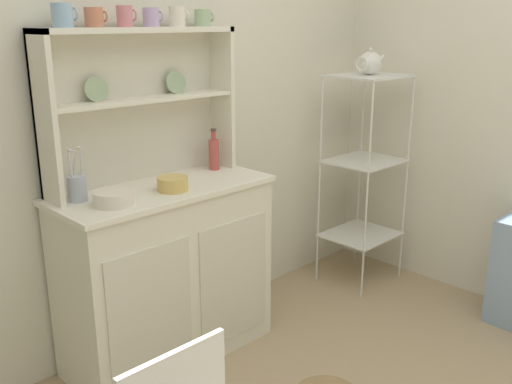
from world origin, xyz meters
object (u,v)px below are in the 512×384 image
hutch_shelf_unit (138,94)px  porcelain_teapot (370,63)px  bowl_mixing_large (114,198)px  utensil_jar (77,187)px  jam_bottle (214,153)px  hutch_cabinet (167,271)px  bakers_rack (364,158)px  cup_sky_0 (63,15)px

hutch_shelf_unit → porcelain_teapot: bearing=-11.9°
bowl_mixing_large → utensil_jar: utensil_jar is taller
utensil_jar → jam_bottle: bearing=0.6°
utensil_jar → hutch_cabinet: bearing=-11.7°
bakers_rack → utensil_jar: bakers_rack is taller
hutch_cabinet → bakers_rack: (1.39, -0.13, 0.35)m
hutch_shelf_unit → hutch_cabinet: bearing=-90.0°
hutch_shelf_unit → utensil_jar: bearing=-167.2°
jam_bottle → porcelain_teapot: porcelain_teapot is taller
hutch_cabinet → jam_bottle: (0.38, 0.09, 0.50)m
jam_bottle → utensil_jar: bearing=-179.4°
hutch_cabinet → utensil_jar: utensil_jar is taller
cup_sky_0 → jam_bottle: bearing=-2.8°
utensil_jar → porcelain_teapot: bearing=-6.7°
hutch_shelf_unit → cup_sky_0: cup_sky_0 is taller
porcelain_teapot → bowl_mixing_large: bearing=178.2°
cup_sky_0 → utensil_jar: 0.69m
jam_bottle → porcelain_teapot: 1.11m
hutch_shelf_unit → bakers_rack: bearing=-11.9°
hutch_shelf_unit → cup_sky_0: (-0.35, -0.04, 0.34)m
jam_bottle → porcelain_teapot: bearing=-12.0°
utensil_jar → porcelain_teapot: porcelain_teapot is taller
utensil_jar → bowl_mixing_large: bearing=-62.3°
bakers_rack → jam_bottle: size_ratio=6.13×
bakers_rack → porcelain_teapot: (-0.00, 0.00, 0.56)m
bakers_rack → bowl_mixing_large: bakers_rack is taller
bakers_rack → bowl_mixing_large: bearing=178.2°
hutch_cabinet → cup_sky_0: 1.23m
hutch_cabinet → cup_sky_0: size_ratio=10.52×
bakers_rack → jam_bottle: bakers_rack is taller
hutch_cabinet → hutch_shelf_unit: (0.00, 0.16, 0.83)m
jam_bottle → utensil_jar: 0.76m
bakers_rack → cup_sky_0: bearing=171.8°
jam_bottle → bowl_mixing_large: bearing=-166.7°
cup_sky_0 → porcelain_teapot: size_ratio=0.44×
bakers_rack → utensil_jar: (-1.76, 0.21, 0.13)m
bakers_rack → porcelain_teapot: size_ratio=5.77×
hutch_shelf_unit → utensil_jar: hutch_shelf_unit is taller
hutch_cabinet → jam_bottle: bearing=12.9°
jam_bottle → utensil_jar: utensil_jar is taller
bowl_mixing_large → porcelain_teapot: bearing=-1.8°
porcelain_teapot → hutch_cabinet: bearing=174.7°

